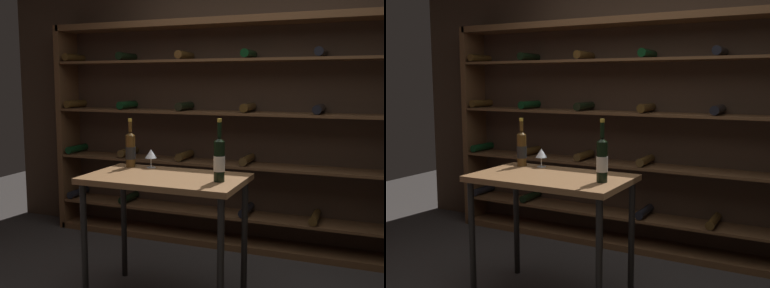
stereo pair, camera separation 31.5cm
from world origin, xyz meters
The scene contains 6 objects.
back_wall centered at (0.00, 1.62, 1.32)m, with size 5.58×0.10×2.64m, color #3D2B1E.
wine_rack centered at (-0.40, 1.41, 1.04)m, with size 3.35×0.32×2.09m.
tasting_table centered at (-0.32, 0.17, 0.79)m, with size 1.08×0.63×0.89m.
wine_bottle_green_slim centered at (0.07, 0.13, 1.04)m, with size 0.07×0.07×0.40m.
wine_bottle_red_label centered at (-0.70, 0.37, 1.03)m, with size 0.07×0.07×0.36m.
wine_glass_stemmed_center centered at (-0.55, 0.40, 0.99)m, with size 0.09×0.09×0.14m.
Camera 1 is at (1.01, -2.65, 1.53)m, focal length 43.63 mm.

